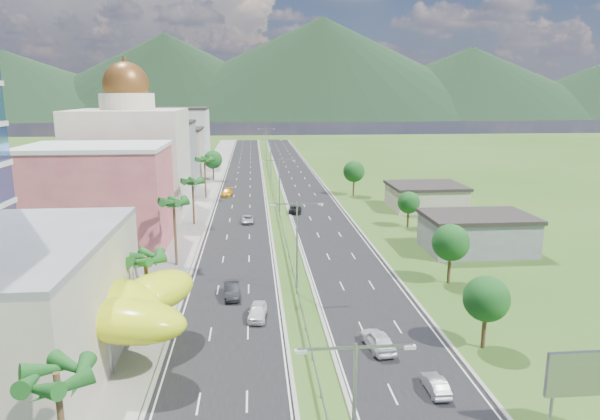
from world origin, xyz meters
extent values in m
plane|color=#2D5119|center=(0.00, 0.00, 0.00)|extent=(500.00, 500.00, 0.00)
cube|color=black|center=(-7.50, 90.00, 0.02)|extent=(11.00, 260.00, 0.04)
cube|color=black|center=(7.50, 90.00, 0.02)|extent=(11.00, 260.00, 0.04)
cube|color=gray|center=(-17.00, 90.00, 0.06)|extent=(7.00, 260.00, 0.12)
cube|color=gray|center=(0.00, 72.00, 0.62)|extent=(0.08, 216.00, 0.28)
cube|color=gray|center=(0.00, 174.00, 0.35)|extent=(0.10, 0.12, 0.70)
cube|color=gray|center=(-1.44, -25.00, 10.80)|extent=(2.88, 0.12, 0.12)
cube|color=gray|center=(1.44, -25.00, 10.80)|extent=(2.88, 0.12, 0.12)
cube|color=silver|center=(-2.72, -25.00, 10.70)|extent=(0.60, 0.25, 0.18)
cube|color=silver|center=(2.72, -25.00, 10.70)|extent=(0.60, 0.25, 0.18)
cylinder|color=gray|center=(0.00, 10.00, 5.50)|extent=(0.20, 0.20, 11.00)
cube|color=gray|center=(-1.44, 10.00, 10.80)|extent=(2.88, 0.12, 0.12)
cube|color=gray|center=(1.44, 10.00, 10.80)|extent=(2.88, 0.12, 0.12)
cube|color=silver|center=(-2.72, 10.00, 10.70)|extent=(0.60, 0.25, 0.18)
cube|color=silver|center=(2.72, 10.00, 10.70)|extent=(0.60, 0.25, 0.18)
cylinder|color=gray|center=(0.00, 50.00, 5.50)|extent=(0.20, 0.20, 11.00)
cube|color=gray|center=(-1.44, 50.00, 10.80)|extent=(2.88, 0.12, 0.12)
cube|color=gray|center=(1.44, 50.00, 10.80)|extent=(2.88, 0.12, 0.12)
cube|color=silver|center=(-2.72, 50.00, 10.70)|extent=(0.60, 0.25, 0.18)
cube|color=silver|center=(2.72, 50.00, 10.70)|extent=(0.60, 0.25, 0.18)
cylinder|color=gray|center=(0.00, 95.00, 5.50)|extent=(0.20, 0.20, 11.00)
cube|color=gray|center=(-1.44, 95.00, 10.80)|extent=(2.88, 0.12, 0.12)
cube|color=gray|center=(1.44, 95.00, 10.80)|extent=(2.88, 0.12, 0.12)
cube|color=silver|center=(-2.72, 95.00, 10.70)|extent=(0.60, 0.25, 0.18)
cube|color=silver|center=(2.72, 95.00, 10.70)|extent=(0.60, 0.25, 0.18)
cylinder|color=gray|center=(0.00, 140.00, 5.50)|extent=(0.20, 0.20, 11.00)
cube|color=gray|center=(-1.44, 140.00, 10.80)|extent=(2.88, 0.12, 0.12)
cube|color=gray|center=(1.44, 140.00, 10.80)|extent=(2.88, 0.12, 0.12)
cube|color=silver|center=(-2.72, 140.00, 10.70)|extent=(0.60, 0.25, 0.18)
cube|color=silver|center=(2.72, 140.00, 10.70)|extent=(0.60, 0.25, 0.18)
cylinder|color=gray|center=(-24.00, -2.00, 2.00)|extent=(0.50, 0.50, 4.00)
cylinder|color=gray|center=(-17.00, -7.00, 2.00)|extent=(0.50, 0.50, 4.00)
cylinder|color=gray|center=(-21.00, -10.00, 2.00)|extent=(0.50, 0.50, 4.00)
cylinder|color=gray|center=(-15.00, -2.00, 2.00)|extent=(0.50, 0.50, 4.00)
cube|color=#B64A5D|center=(-28.00, 32.00, 7.50)|extent=(20.00, 15.00, 15.00)
cube|color=beige|center=(-28.00, 55.00, 10.00)|extent=(20.00, 20.00, 20.00)
cylinder|color=beige|center=(-28.00, 55.00, 21.50)|extent=(10.00, 10.00, 3.00)
sphere|color=brown|center=(-28.00, 55.00, 24.50)|extent=(8.40, 8.40, 8.40)
cube|color=slate|center=(-27.00, 80.00, 8.00)|extent=(16.00, 15.00, 16.00)
cube|color=#A8A28A|center=(-27.00, 102.00, 6.50)|extent=(16.00, 15.00, 13.00)
cube|color=silver|center=(-27.00, 125.00, 9.00)|extent=(16.00, 15.00, 18.00)
cylinder|color=gray|center=(15.00, -18.00, 1.60)|extent=(0.24, 0.24, 3.20)
cube|color=#D85919|center=(17.00, -18.00, 4.60)|extent=(5.20, 0.35, 3.20)
cube|color=slate|center=(28.00, 25.00, 2.50)|extent=(15.00, 10.00, 5.00)
cube|color=#A8A28A|center=(30.00, 55.00, 2.20)|extent=(14.00, 12.00, 4.40)
cylinder|color=#47301C|center=(-15.50, 2.00, 3.75)|extent=(0.36, 0.36, 7.50)
cylinder|color=#47301C|center=(-15.50, 22.00, 4.50)|extent=(0.36, 0.36, 9.00)
cylinder|color=#47301C|center=(-15.50, 45.00, 4.00)|extent=(0.36, 0.36, 8.00)
cylinder|color=#47301C|center=(-15.50, 70.00, 4.40)|extent=(0.36, 0.36, 8.80)
cylinder|color=#47301C|center=(-15.50, 95.00, 2.45)|extent=(0.40, 0.40, 4.90)
sphere|color=#19521B|center=(-15.50, 95.00, 5.60)|extent=(4.90, 4.90, 4.90)
cylinder|color=#47301C|center=(16.00, -5.00, 2.10)|extent=(0.40, 0.40, 4.20)
sphere|color=#19521B|center=(16.00, -5.00, 4.80)|extent=(4.20, 4.20, 4.20)
cylinder|color=#47301C|center=(19.00, 12.00, 2.27)|extent=(0.40, 0.40, 4.55)
sphere|color=#19521B|center=(19.00, 12.00, 5.20)|extent=(4.55, 4.55, 4.55)
cylinder|color=#47301C|center=(22.00, 40.00, 1.92)|extent=(0.40, 0.40, 3.85)
sphere|color=#19521B|center=(22.00, 40.00, 4.40)|extent=(3.85, 3.85, 3.85)
cylinder|color=#47301C|center=(18.00, 70.00, 2.45)|extent=(0.40, 0.40, 4.90)
sphere|color=#19521B|center=(18.00, 70.00, 5.60)|extent=(4.90, 4.90, 4.90)
imported|color=white|center=(-4.69, 3.33, 0.81)|extent=(2.29, 4.67, 1.53)
imported|color=black|center=(-7.60, 9.53, 0.83)|extent=(2.01, 4.91, 1.58)
imported|color=#ACAEB4|center=(-6.02, 45.55, 0.67)|extent=(2.19, 4.60, 1.27)
imported|color=#F2AD1C|center=(-10.83, 72.02, 0.82)|extent=(2.95, 5.62, 1.55)
imported|color=white|center=(6.26, -4.45, 0.91)|extent=(2.72, 5.33, 1.74)
imported|color=#A3A6AA|center=(9.08, -11.97, 0.68)|extent=(1.40, 3.88, 1.27)
imported|color=black|center=(3.20, 53.21, 0.73)|extent=(2.96, 5.24, 1.38)
camera|label=1|loc=(-4.87, -48.86, 23.05)|focal=32.00mm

